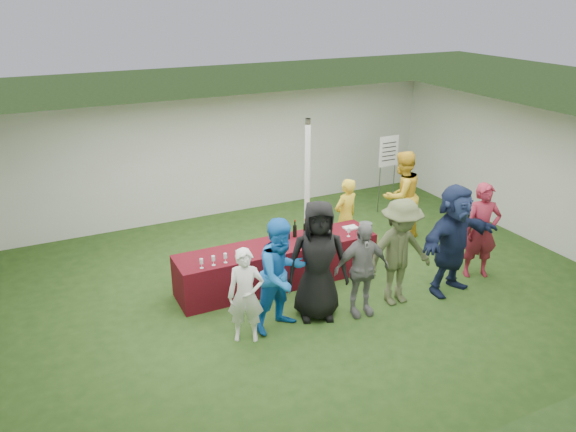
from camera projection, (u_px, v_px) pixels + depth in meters
name	position (u px, v px, depth m)	size (l,w,h in m)	color
ground	(313.00, 286.00, 9.89)	(60.00, 60.00, 0.00)	#284719
tent	(307.00, 190.00, 10.58)	(10.00, 10.00, 10.00)	white
serving_table	(278.00, 264.00, 9.86)	(3.60, 0.80, 0.75)	#5E070C
wine_bottles	(310.00, 228.00, 10.08)	(0.93, 0.15, 0.32)	black
wine_glasses	(252.00, 251.00, 9.23)	(2.81, 0.10, 0.16)	silver
water_bottle	(278.00, 237.00, 9.77)	(0.07, 0.07, 0.23)	silver
bar_towel	(351.00, 228.00, 10.37)	(0.25, 0.18, 0.03)	white
dump_bucket	(366.00, 228.00, 10.18)	(0.24, 0.24, 0.18)	slate
wine_list_sign	(388.00, 157.00, 12.74)	(0.50, 0.03, 1.80)	slate
staff_pourer	(346.00, 217.00, 10.86)	(0.56, 0.37, 1.54)	gold
staff_back	(401.00, 196.00, 11.47)	(0.91, 0.71, 1.87)	yellow
customer_0	(246.00, 296.00, 8.14)	(0.54, 0.35, 1.47)	white
customer_1	(282.00, 275.00, 8.37)	(0.88, 0.68, 1.80)	blue
customer_2	(318.00, 261.00, 8.65)	(0.95, 0.62, 1.95)	black
customer_3	(362.00, 269.00, 8.79)	(0.92, 0.38, 1.57)	slate
customer_4	(400.00, 253.00, 9.06)	(1.18, 0.68, 1.83)	#4D5532
customer_5	(453.00, 240.00, 9.40)	(1.79, 0.57, 1.93)	#192345
customer_6	(482.00, 231.00, 9.96)	(0.64, 0.42, 1.76)	maroon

